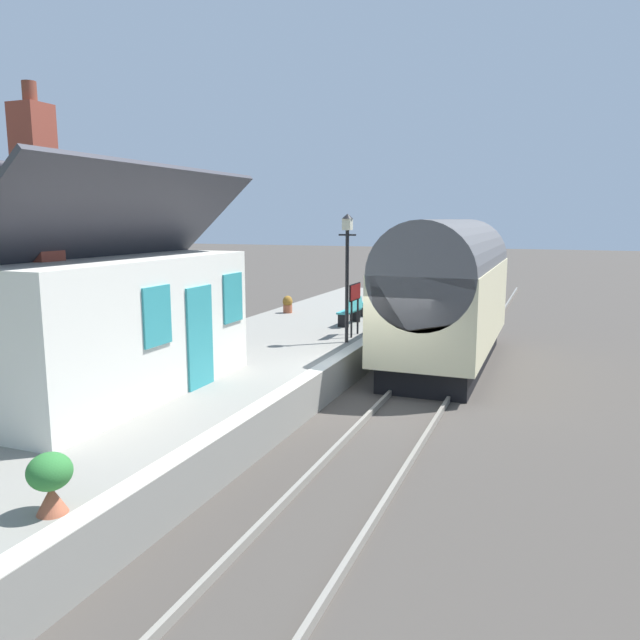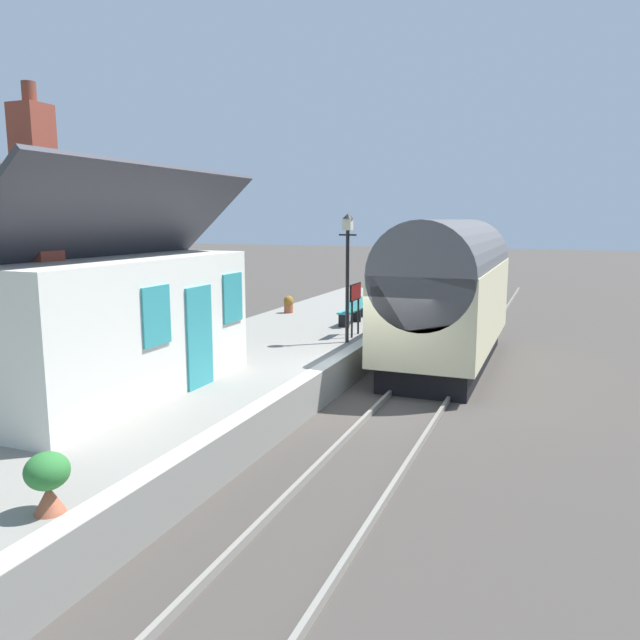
# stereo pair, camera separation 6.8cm
# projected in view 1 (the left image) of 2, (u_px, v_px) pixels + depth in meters

# --- Properties ---
(ground_plane) EXTENTS (160.00, 160.00, 0.00)m
(ground_plane) POSITION_uv_depth(u_px,v_px,m) (374.00, 404.00, 14.47)
(ground_plane) COLOR #423D38
(platform) EXTENTS (32.00, 5.26, 0.88)m
(platform) POSITION_uv_depth(u_px,v_px,m) (239.00, 372.00, 15.69)
(platform) COLOR gray
(platform) RESTS_ON ground
(platform_edge_coping) EXTENTS (32.00, 0.36, 0.02)m
(platform_edge_coping) POSITION_uv_depth(u_px,v_px,m) (328.00, 363.00, 14.74)
(platform_edge_coping) COLOR beige
(platform_edge_coping) RESTS_ON platform
(rail_near) EXTENTS (52.00, 0.08, 0.14)m
(rail_near) POSITION_uv_depth(u_px,v_px,m) (443.00, 409.00, 13.87)
(rail_near) COLOR gray
(rail_near) RESTS_ON ground
(rail_far) EXTENTS (52.00, 0.08, 0.14)m
(rail_far) POSITION_uv_depth(u_px,v_px,m) (382.00, 402.00, 14.39)
(rail_far) COLOR gray
(rail_far) RESTS_ON ground
(train) EXTENTS (8.22, 2.73, 4.32)m
(train) POSITION_uv_depth(u_px,v_px,m) (448.00, 292.00, 17.93)
(train) COLOR black
(train) RESTS_ON ground
(station_building) EXTENTS (6.57, 3.80, 5.77)m
(station_building) POSITION_uv_depth(u_px,v_px,m) (94.00, 317.00, 12.17)
(station_building) COLOR silver
(station_building) RESTS_ON platform
(bench_near_building) EXTENTS (1.42, 0.49, 0.88)m
(bench_near_building) POSITION_uv_depth(u_px,v_px,m) (370.00, 302.00, 22.19)
(bench_near_building) COLOR teal
(bench_near_building) RESTS_ON platform
(bench_by_lamp) EXTENTS (1.41, 0.47, 0.88)m
(bench_by_lamp) POSITION_uv_depth(u_px,v_px,m) (351.00, 310.00, 20.10)
(bench_by_lamp) COLOR teal
(bench_by_lamp) RESTS_ON platform
(planter_under_sign) EXTENTS (0.53, 0.53, 0.75)m
(planter_under_sign) POSITION_uv_depth(u_px,v_px,m) (50.00, 480.00, 7.19)
(planter_under_sign) COLOR #9E5138
(planter_under_sign) RESTS_ON platform
(planter_bench_left) EXTENTS (0.36, 0.36, 0.64)m
(planter_bench_left) POSITION_uv_depth(u_px,v_px,m) (288.00, 304.00, 22.63)
(planter_bench_left) COLOR #9E5138
(planter_bench_left) RESTS_ON platform
(lamp_post_platform) EXTENTS (0.32, 0.50, 3.60)m
(lamp_post_platform) POSITION_uv_depth(u_px,v_px,m) (347.00, 253.00, 16.87)
(lamp_post_platform) COLOR black
(lamp_post_platform) RESTS_ON platform
(station_sign_board) EXTENTS (0.96, 0.06, 1.57)m
(station_sign_board) POSITION_uv_depth(u_px,v_px,m) (355.00, 296.00, 18.05)
(station_sign_board) COLOR black
(station_sign_board) RESTS_ON platform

